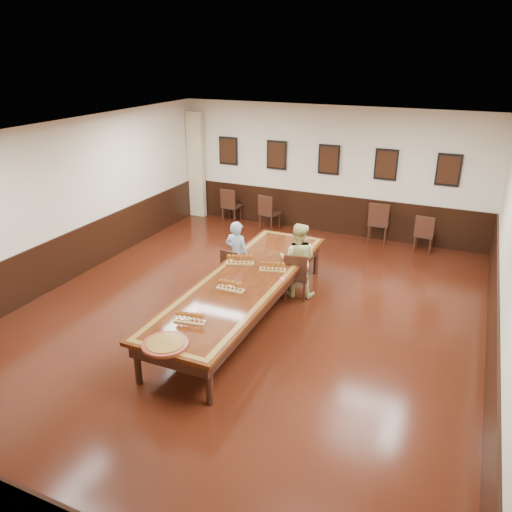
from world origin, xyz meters
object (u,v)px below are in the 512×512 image
at_px(person_woman, 298,260).
at_px(conference_table, 244,287).
at_px(chair_woman, 297,275).
at_px(spare_chair_a, 232,205).
at_px(carved_platter, 165,344).
at_px(spare_chair_c, 379,222).
at_px(chair_man, 235,269).
at_px(spare_chair_b, 270,212).
at_px(person_man, 237,255).
at_px(spare_chair_d, 425,233).

distance_m(person_woman, conference_table, 1.35).
relative_size(chair_woman, spare_chair_a, 0.98).
bearing_deg(carved_platter, spare_chair_c, 78.27).
relative_size(chair_man, carved_platter, 1.24).
bearing_deg(spare_chair_b, conference_table, 120.09).
relative_size(chair_man, person_woman, 0.59).
bearing_deg(conference_table, person_man, 121.84).
xyz_separation_m(spare_chair_a, spare_chair_c, (4.00, 0.09, 0.04)).
relative_size(chair_woman, conference_table, 0.19).
xyz_separation_m(spare_chair_b, person_woman, (1.95, -3.31, 0.26)).
xyz_separation_m(chair_man, person_man, (0.01, 0.09, 0.26)).
bearing_deg(chair_woman, person_woman, -90.00).
bearing_deg(spare_chair_b, carved_platter, 113.81).
height_order(spare_chair_a, spare_chair_c, spare_chair_c).
distance_m(spare_chair_b, conference_table, 4.76).
xyz_separation_m(spare_chair_d, carved_platter, (-2.58, -6.87, 0.32)).
xyz_separation_m(chair_woman, person_woman, (-0.02, 0.10, 0.26)).
bearing_deg(spare_chair_c, carved_platter, 75.50).
bearing_deg(spare_chair_d, chair_man, 50.66).
relative_size(spare_chair_d, person_man, 0.66).
xyz_separation_m(chair_man, spare_chair_a, (-1.93, 3.71, 0.04)).
relative_size(chair_man, spare_chair_d, 0.95).
xyz_separation_m(spare_chair_a, carved_platter, (2.53, -7.01, 0.30)).
bearing_deg(spare_chair_c, chair_man, 58.68).
xyz_separation_m(spare_chair_c, person_woman, (-0.85, -3.56, 0.22)).
bearing_deg(spare_chair_a, person_woman, 134.37).
relative_size(spare_chair_b, conference_table, 0.19).
distance_m(chair_woman, person_man, 1.25).
distance_m(spare_chair_b, spare_chair_c, 2.82).
bearing_deg(spare_chair_b, spare_chair_c, -162.19).
bearing_deg(spare_chair_a, spare_chair_d, -179.49).
bearing_deg(chair_man, spare_chair_b, -72.10).
bearing_deg(spare_chair_a, person_man, 120.27).
distance_m(chair_woman, spare_chair_c, 3.75).
distance_m(chair_woman, spare_chair_d, 3.93).
height_order(chair_man, conference_table, chair_man).
xyz_separation_m(spare_chair_a, person_woman, (3.15, -3.46, 0.26)).
height_order(chair_man, spare_chair_d, spare_chair_d).
relative_size(chair_man, spare_chair_c, 0.84).
relative_size(spare_chair_d, person_woman, 0.63).
bearing_deg(spare_chair_a, spare_chair_b, 174.84).
bearing_deg(conference_table, spare_chair_c, 73.74).
height_order(spare_chair_b, conference_table, spare_chair_b).
bearing_deg(spare_chair_c, chair_woman, 74.42).
bearing_deg(carved_platter, spare_chair_b, 100.98).
height_order(chair_man, spare_chair_a, spare_chair_a).
height_order(chair_woman, carved_platter, chair_woman).
relative_size(chair_man, chair_woman, 0.93).
bearing_deg(conference_table, chair_woman, 63.50).
bearing_deg(person_man, chair_woman, -170.95).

